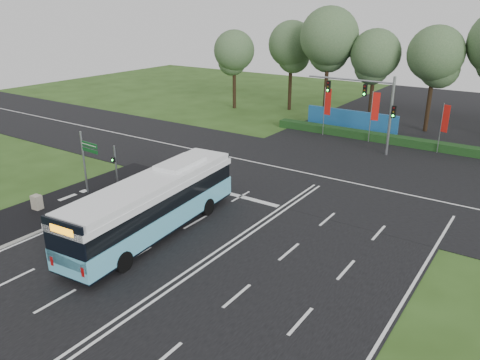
% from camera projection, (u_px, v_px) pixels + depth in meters
% --- Properties ---
extents(ground, '(120.00, 120.00, 0.00)m').
position_uv_depth(ground, '(239.00, 237.00, 27.28)').
color(ground, '#2B4717').
rests_on(ground, ground).
extents(road_main, '(20.00, 120.00, 0.04)m').
position_uv_depth(road_main, '(239.00, 236.00, 27.28)').
color(road_main, black).
rests_on(road_main, ground).
extents(road_cross, '(120.00, 14.00, 0.05)m').
position_uv_depth(road_cross, '(326.00, 177.00, 36.55)').
color(road_cross, black).
rests_on(road_cross, ground).
extents(bike_path, '(5.00, 18.00, 0.06)m').
position_uv_depth(bike_path, '(62.00, 205.00, 31.55)').
color(bike_path, black).
rests_on(bike_path, ground).
extents(kerb_strip, '(0.25, 18.00, 0.12)m').
position_uv_depth(kerb_strip, '(85.00, 213.00, 30.27)').
color(kerb_strip, gray).
rests_on(kerb_strip, ground).
extents(city_bus, '(3.87, 13.20, 3.73)m').
position_uv_depth(city_bus, '(154.00, 204.00, 27.00)').
color(city_bus, '#5BB7D4').
rests_on(city_bus, ground).
extents(pedestrian_signal, '(0.28, 0.41, 3.20)m').
position_uv_depth(pedestrian_signal, '(115.00, 165.00, 34.03)').
color(pedestrian_signal, gray).
rests_on(pedestrian_signal, ground).
extents(street_sign, '(1.78, 0.21, 4.57)m').
position_uv_depth(street_sign, '(86.00, 157.00, 32.37)').
color(street_sign, gray).
rests_on(street_sign, ground).
extents(utility_cabinet, '(0.65, 0.55, 1.01)m').
position_uv_depth(utility_cabinet, '(37.00, 203.00, 30.70)').
color(utility_cabinet, '#A99E88').
rests_on(utility_cabinet, ground).
extents(banner_flag_left, '(0.73, 0.13, 4.98)m').
position_uv_depth(banner_flag_left, '(327.00, 105.00, 47.18)').
color(banner_flag_left, gray).
rests_on(banner_flag_left, ground).
extents(banner_flag_mid, '(0.74, 0.16, 5.03)m').
position_uv_depth(banner_flag_mid, '(374.00, 110.00, 44.75)').
color(banner_flag_mid, gray).
rests_on(banner_flag_mid, ground).
extents(banner_flag_right, '(0.65, 0.27, 4.57)m').
position_uv_depth(banner_flag_right, '(444.00, 121.00, 41.46)').
color(banner_flag_right, gray).
rests_on(banner_flag_right, ground).
extents(traffic_light_gantry, '(8.41, 0.28, 7.00)m').
position_uv_depth(traffic_light_gantry, '(372.00, 101.00, 41.38)').
color(traffic_light_gantry, gray).
rests_on(traffic_light_gantry, ground).
extents(hedge, '(22.00, 1.20, 0.80)m').
position_uv_depth(hedge, '(379.00, 138.00, 46.08)').
color(hedge, '#153312').
rests_on(hedge, ground).
extents(blue_hoarding, '(10.00, 0.30, 2.20)m').
position_uv_depth(blue_hoarding, '(351.00, 121.00, 49.88)').
color(blue_hoarding, '#1B5693').
rests_on(blue_hoarding, ground).
extents(eucalyptus_row, '(48.23, 9.05, 12.66)m').
position_uv_depth(eucalyptus_row, '(421.00, 48.00, 48.23)').
color(eucalyptus_row, black).
rests_on(eucalyptus_row, ground).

